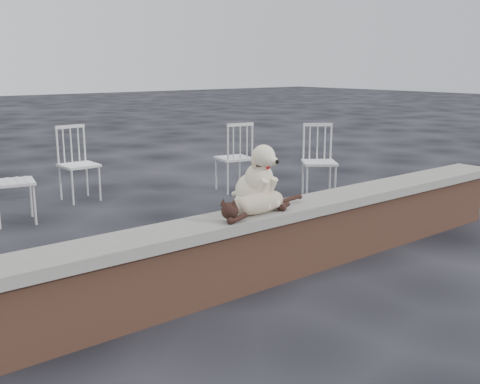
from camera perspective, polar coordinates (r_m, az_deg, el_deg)
ground at (r=4.53m, az=2.68°, el=-8.92°), size 60.00×60.00×0.00m
brick_wall at (r=4.44m, az=2.72°, el=-5.92°), size 6.00×0.30×0.50m
capstone at (r=4.36m, az=2.76°, el=-2.31°), size 6.20×0.40×0.08m
dog at (r=4.33m, az=1.36°, el=1.68°), size 0.38×0.48×0.52m
cat at (r=4.20m, az=1.83°, el=-1.02°), size 1.10×0.34×0.18m
chair_b at (r=7.29m, az=-16.11°, el=2.78°), size 0.58×0.58×0.94m
chair_c at (r=7.55m, az=-0.64°, el=3.61°), size 0.66×0.66×0.94m
chair_d at (r=7.27m, az=8.08°, el=3.13°), size 0.78×0.78×0.94m
chair_e at (r=6.46m, az=-22.12°, el=1.10°), size 0.67×0.67×0.94m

